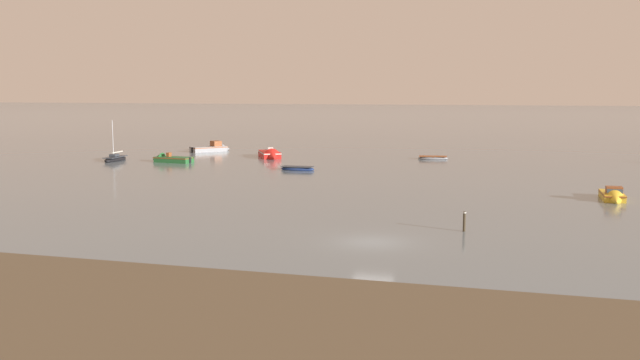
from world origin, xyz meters
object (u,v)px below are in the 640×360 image
Objects in this scene: rowboat_moored_0 at (433,158)px; rowboat_moored_1 at (298,169)px; motorboat_moored_2 at (271,156)px; motorboat_moored_4 at (168,160)px; mooring_post_left at (464,222)px; sailboat_moored_0 at (115,159)px; motorboat_moored_3 at (613,197)px; motorboat_moored_0 at (214,149)px.

rowboat_moored_1 is at bearing 43.75° from rowboat_moored_0.
motorboat_moored_2 is (-7.92, 12.78, 0.14)m from rowboat_moored_1.
rowboat_moored_0 is at bearing -151.92° from motorboat_moored_4.
mooring_post_left reaches higher than rowboat_moored_1.
sailboat_moored_0 is 1.14× the size of motorboat_moored_3.
motorboat_moored_3 is at bearing -82.81° from motorboat_moored_0.
mooring_post_left is at bearing -100.48° from motorboat_moored_0.
motorboat_moored_2 reaches higher than mooring_post_left.
sailboat_moored_0 is at bearing 144.33° from mooring_post_left.
rowboat_moored_0 is at bearing 51.10° from rowboat_moored_1.
rowboat_moored_1 is at bearing 77.49° from sailboat_moored_0.
rowboat_moored_1 is at bearing -95.23° from motorboat_moored_0.
motorboat_moored_0 reaches higher than motorboat_moored_4.
motorboat_moored_0 is 1.47× the size of rowboat_moored_0.
rowboat_moored_0 is 1.03× the size of rowboat_moored_1.
sailboat_moored_0 is (-6.62, -16.60, -0.11)m from motorboat_moored_0.
motorboat_moored_4 reaches higher than rowboat_moored_1.
motorboat_moored_0 is at bearing -151.29° from motorboat_moored_2.
motorboat_moored_0 is 16.23m from motorboat_moored_4.
motorboat_moored_2 reaches higher than motorboat_moored_3.
motorboat_moored_4 is (-51.06, 18.13, -0.01)m from motorboat_moored_3.
rowboat_moored_1 is 15.04m from motorboat_moored_2.
rowboat_moored_1 is 0.71× the size of sailboat_moored_0.
motorboat_moored_4 is at bearing -109.70° from motorboat_moored_3.
rowboat_moored_0 is at bearing -149.30° from motorboat_moored_3.
mooring_post_left is at bearing 5.28° from motorboat_moored_2.
motorboat_moored_0 is at bearing 133.93° from rowboat_moored_1.
motorboat_moored_0 is at bearing -123.62° from motorboat_moored_3.
rowboat_moored_1 is (19.71, -20.34, -0.18)m from motorboat_moored_0.
motorboat_moored_2 is 4.75× the size of mooring_post_left.
motorboat_moored_0 is 1.03× the size of motorboat_moored_4.
motorboat_moored_3 is 3.35× the size of mooring_post_left.
sailboat_moored_0 is 61.18m from motorboat_moored_3.
mooring_post_left is (28.98, -43.06, 0.32)m from motorboat_moored_2.
motorboat_moored_2 reaches higher than motorboat_moored_4.
motorboat_moored_4 is (-10.92, -8.66, -0.05)m from motorboat_moored_2.
rowboat_moored_1 is 19.28m from motorboat_moored_4.
rowboat_moored_1 is at bearing 174.04° from motorboat_moored_4.
motorboat_moored_0 is 0.87× the size of motorboat_moored_2.
rowboat_moored_1 reaches higher than rowboat_moored_0.
rowboat_moored_0 is 42.17m from sailboat_moored_0.
motorboat_moored_0 is 17.87m from sailboat_moored_0.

